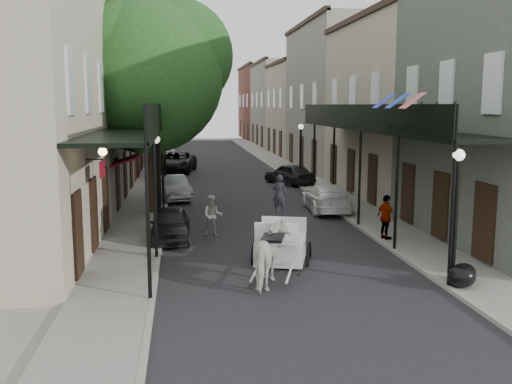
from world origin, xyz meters
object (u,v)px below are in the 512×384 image
object	(u,v)px
tree_near	(156,71)
horse	(272,255)
car_left_far	(175,162)
carriage	(282,225)
car_right_far	(289,174)
car_left_mid	(173,188)
car_left_near	(170,224)
lamppost_right_far	(301,153)
pedestrian_sidewalk_right	(386,217)
lamppost_left	(157,181)
pedestrian_walking	(213,216)
tree_far	(164,92)
pedestrian_sidewalk_left	(153,174)
car_right_near	(326,198)
lamppost_right_near	(456,216)

from	to	relation	value
tree_near	horse	world-z (taller)	tree_near
car_left_far	carriage	bearing A→B (deg)	-72.57
horse	car_right_far	world-z (taller)	horse
car_left_mid	carriage	bearing A→B (deg)	-85.20
car_left_near	car_left_mid	distance (m)	9.21
horse	lamppost_right_far	bearing A→B (deg)	-88.13
pedestrian_sidewalk_right	car_left_near	bearing A→B (deg)	63.97
lamppost_right_far	tree_near	bearing A→B (deg)	-136.69
lamppost_left	pedestrian_walking	xyz separation A→B (m)	(2.10, -0.75, -1.26)
carriage	car_left_near	bearing A→B (deg)	155.09
tree_far	pedestrian_walking	world-z (taller)	tree_far
tree_far	car_left_near	xyz separation A→B (m)	(0.65, -19.39, -5.23)
horse	carriage	xyz separation A→B (m)	(0.75, 2.62, 0.26)
carriage	pedestrian_sidewalk_left	xyz separation A→B (m)	(-4.82, 15.37, -0.11)
carriage	pedestrian_sidewalk_left	distance (m)	16.11
car_left_near	car_left_far	size ratio (longest dim) A/B	0.64
tree_near	horse	size ratio (longest dim) A/B	4.65
lamppost_left	pedestrian_sidewalk_right	size ratio (longest dim) A/B	2.26
car_right_near	car_right_far	bearing A→B (deg)	-87.66
lamppost_right_far	car_right_far	xyz separation A→B (m)	(-0.50, 1.00, -1.38)
tree_near	car_left_near	world-z (taller)	tree_near
car_left_far	car_left_near	bearing A→B (deg)	-80.95
car_left_far	car_right_far	size ratio (longest dim) A/B	1.42
lamppost_left	horse	distance (m)	7.87
carriage	car_right_far	world-z (taller)	carriage
pedestrian_walking	pedestrian_sidewalk_left	bearing A→B (deg)	107.29
car_right_far	pedestrian_sidewalk_left	bearing A→B (deg)	-11.07
tree_far	lamppost_left	size ratio (longest dim) A/B	2.32
lamppost_right_far	car_left_far	size ratio (longest dim) A/B	0.66
car_left_near	car_right_near	world-z (taller)	car_right_near
lamppost_right_near	car_right_far	size ratio (longest dim) A/B	0.94
pedestrian_sidewalk_left	car_left_near	world-z (taller)	pedestrian_sidewalk_left
lamppost_right_far	pedestrian_walking	world-z (taller)	lamppost_right_far
lamppost_right_near	pedestrian_sidewalk_left	size ratio (longest dim) A/B	2.04
lamppost_right_near	horse	size ratio (longest dim) A/B	1.79
pedestrian_sidewalk_left	pedestrian_sidewalk_right	distance (m)	16.28
lamppost_right_near	pedestrian_sidewalk_right	xyz separation A→B (m)	(0.10, 5.40, -1.11)
horse	pedestrian_sidewalk_right	bearing A→B (deg)	-122.01
carriage	pedestrian_sidewalk_left	size ratio (longest dim) A/B	1.61
lamppost_left	car_right_near	world-z (taller)	lamppost_left
tree_far	carriage	size ratio (longest dim) A/B	2.94
horse	carriage	distance (m)	2.74
tree_near	car_right_near	size ratio (longest dim) A/B	2.15
horse	pedestrian_walking	xyz separation A→B (m)	(-1.30, 6.25, -0.09)
lamppost_left	pedestrian_walking	world-z (taller)	lamppost_left
lamppost_right_far	pedestrian_sidewalk_left	bearing A→B (deg)	-173.52
lamppost_right_far	car_left_mid	xyz separation A→B (m)	(-7.70, -4.00, -1.41)
horse	pedestrian_sidewalk_left	distance (m)	18.45
lamppost_left	car_right_near	bearing A→B (deg)	25.91
pedestrian_walking	car_right_far	size ratio (longest dim) A/B	0.40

